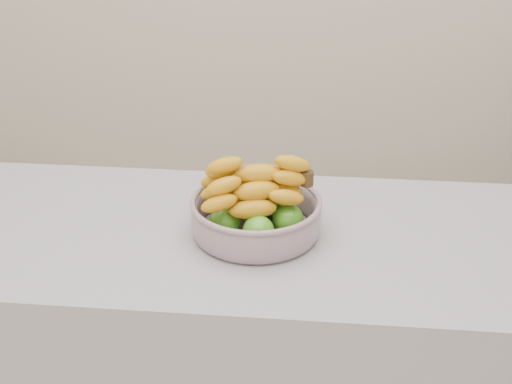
% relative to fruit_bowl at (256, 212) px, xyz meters
% --- Properties ---
extents(fruit_bowl, '(0.28, 0.28, 0.16)m').
position_rel_fruit_bowl_xyz_m(fruit_bowl, '(0.00, 0.00, 0.00)').
color(fruit_bowl, '#A9BBCB').
rests_on(fruit_bowl, counter).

